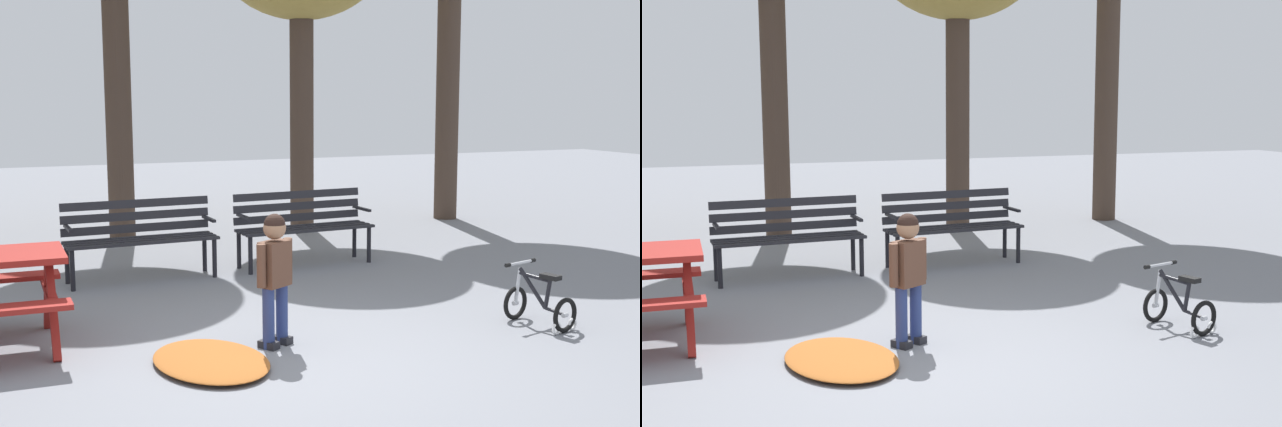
# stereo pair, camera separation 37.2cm
# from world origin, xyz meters

# --- Properties ---
(ground) EXTENTS (36.00, 36.00, 0.00)m
(ground) POSITION_xyz_m (0.00, 0.00, 0.00)
(ground) COLOR slate
(park_bench_far_left) EXTENTS (1.62, 0.52, 0.85)m
(park_bench_far_left) POSITION_xyz_m (-0.43, 3.30, 0.51)
(park_bench_far_left) COLOR #232328
(park_bench_far_left) RESTS_ON ground
(park_bench_left) EXTENTS (1.62, 0.55, 0.85)m
(park_bench_left) POSITION_xyz_m (1.47, 3.36, 0.51)
(park_bench_left) COLOR #232328
(park_bench_left) RESTS_ON ground
(child_standing) EXTENTS (0.36, 0.27, 1.06)m
(child_standing) POSITION_xyz_m (0.10, 0.49, 0.63)
(child_standing) COLOR navy
(child_standing) RESTS_ON ground
(kids_bicycle) EXTENTS (0.48, 0.62, 0.54)m
(kids_bicycle) POSITION_xyz_m (2.39, 0.14, 0.20)
(kids_bicycle) COLOR black
(kids_bicycle) RESTS_ON ground
(leaf_pile) EXTENTS (0.95, 1.24, 0.07)m
(leaf_pile) POSITION_xyz_m (-0.51, 0.23, 0.04)
(leaf_pile) COLOR #9E5623
(leaf_pile) RESTS_ON ground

